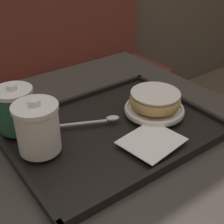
{
  "coord_description": "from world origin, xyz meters",
  "views": [
    {
      "loc": [
        -0.39,
        -0.55,
        1.2
      ],
      "look_at": [
        -0.0,
        -0.02,
        0.8
      ],
      "focal_mm": 50.0,
      "sensor_mm": 36.0,
      "label": 1
    }
  ],
  "objects": [
    {
      "name": "booth_bench",
      "position": [
        0.15,
        0.87,
        0.32
      ],
      "size": [
        1.55,
        0.44,
        1.0
      ],
      "color": "brown",
      "rests_on": "ground_plane"
    },
    {
      "name": "napkin_paper",
      "position": [
        0.03,
        -0.13,
        0.76
      ],
      "size": [
        0.15,
        0.13,
        0.0
      ],
      "rotation": [
        0.0,
        0.0,
        0.14
      ],
      "color": "white",
      "rests_on": "serving_tray"
    },
    {
      "name": "coffee_cup_rear",
      "position": [
        -0.2,
        0.11,
        0.82
      ],
      "size": [
        0.09,
        0.09,
        0.12
      ],
      "color": "#235638",
      "rests_on": "serving_tray"
    },
    {
      "name": "plate_with_chocolate_donut",
      "position": [
        0.13,
        -0.03,
        0.77
      ],
      "size": [
        0.16,
        0.16,
        0.01
      ],
      "color": "white",
      "rests_on": "serving_tray"
    },
    {
      "name": "donut_chocolate_glazed",
      "position": [
        0.13,
        -0.03,
        0.8
      ],
      "size": [
        0.14,
        0.14,
        0.04
      ],
      "color": "tan",
      "rests_on": "plate_with_chocolate_donut"
    },
    {
      "name": "coffee_cup_front",
      "position": [
        -0.19,
        -0.0,
        0.82
      ],
      "size": [
        0.1,
        0.1,
        0.13
      ],
      "color": "white",
      "rests_on": "serving_tray"
    },
    {
      "name": "spoon",
      "position": [
        -0.01,
        0.01,
        0.77
      ],
      "size": [
        0.15,
        0.08,
        0.01
      ],
      "rotation": [
        0.0,
        0.0,
        5.85
      ],
      "color": "silver",
      "rests_on": "serving_tray"
    },
    {
      "name": "serving_tray",
      "position": [
        -0.0,
        -0.02,
        0.74
      ],
      "size": [
        0.51,
        0.38,
        0.02
      ],
      "color": "black",
      "rests_on": "cafe_table"
    },
    {
      "name": "cafe_table",
      "position": [
        0.0,
        0.0,
        0.55
      ],
      "size": [
        0.8,
        0.85,
        0.74
      ],
      "color": "#38332D",
      "rests_on": "ground_plane"
    }
  ]
}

